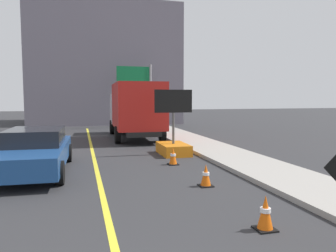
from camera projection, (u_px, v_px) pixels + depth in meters
name	position (u px, v px, depth m)	size (l,w,h in m)	color
sidewalk_curb	(297.00, 182.00, 8.90)	(2.23, 48.00, 0.14)	#9E9991
lane_center_stripe	(103.00, 200.00, 7.54)	(0.14, 36.00, 0.01)	yellow
arrow_board_trailer	(173.00, 143.00, 13.55)	(1.60, 1.80, 2.70)	orange
box_truck	(135.00, 109.00, 18.83)	(2.83, 7.18, 3.15)	black
pickup_car	(35.00, 151.00, 10.23)	(2.14, 5.03, 1.38)	navy
highway_guide_sign	(141.00, 84.00, 25.59)	(2.79, 0.25, 5.00)	gray
far_building_block	(104.00, 67.00, 31.38)	(13.26, 9.05, 10.72)	slate
traffic_cone_near_sign	(265.00, 213.00, 5.81)	(0.36, 0.36, 0.64)	black
traffic_cone_mid_lane	(206.00, 175.00, 8.68)	(0.36, 0.36, 0.60)	black
traffic_cone_far_lane	(173.00, 156.00, 11.47)	(0.36, 0.36, 0.61)	black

